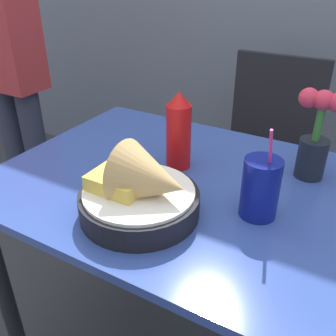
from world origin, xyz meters
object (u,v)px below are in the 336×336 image
object	(u,v)px
flower_vase	(316,137)
person_standing	(7,59)
drink_cup	(260,190)
food_basket	(144,193)
chair_far_window	(267,144)
ketchup_bottle	(179,132)

from	to	relation	value
flower_vase	person_standing	size ratio (longest dim) A/B	0.16
person_standing	drink_cup	bearing A→B (deg)	-16.95
food_basket	flower_vase	bearing A→B (deg)	52.16
food_basket	person_standing	size ratio (longest dim) A/B	0.18
drink_cup	food_basket	bearing A→B (deg)	-149.19
food_basket	person_standing	distance (m)	1.22
chair_far_window	flower_vase	world-z (taller)	flower_vase
food_basket	flower_vase	size ratio (longest dim) A/B	1.15
flower_vase	person_standing	distance (m)	1.40
ketchup_bottle	flower_vase	size ratio (longest dim) A/B	0.91
drink_cup	chair_far_window	bearing A→B (deg)	103.56
person_standing	chair_far_window	bearing A→B (deg)	19.81
chair_far_window	food_basket	size ratio (longest dim) A/B	3.27
chair_far_window	person_standing	world-z (taller)	person_standing
food_basket	ketchup_bottle	distance (m)	0.26
chair_far_window	flower_vase	xyz separation A→B (m)	(0.26, -0.56, 0.32)
chair_far_window	food_basket	world-z (taller)	food_basket
food_basket	drink_cup	world-z (taller)	drink_cup
flower_vase	person_standing	world-z (taller)	person_standing
chair_far_window	person_standing	xyz separation A→B (m)	(-1.12, -0.41, 0.33)
chair_far_window	food_basket	xyz separation A→B (m)	(-0.03, -0.94, 0.26)
food_basket	drink_cup	xyz separation A→B (m)	(0.23, 0.14, 0.00)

